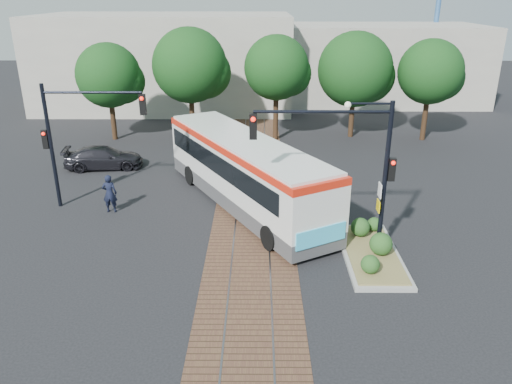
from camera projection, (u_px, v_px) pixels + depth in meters
ground at (251, 244)px, 20.89m from camera, size 120.00×120.00×0.00m
trackbed at (252, 206)px, 24.60m from camera, size 3.60×40.00×0.02m
tree_row at (272, 70)px, 34.31m from camera, size 26.40×5.60×7.67m
warehouses at (250, 62)px, 46.14m from camera, size 40.00×13.00×8.00m
city_bus at (244, 169)px, 24.06m from camera, size 8.50×12.32×3.38m
traffic_island at (371, 248)px, 19.91m from camera, size 2.20×5.20×1.13m
signal_pole_main at (354, 156)px, 18.57m from camera, size 5.49×0.46×6.00m
signal_pole_left at (73, 130)px, 23.20m from camera, size 4.99×0.34×6.00m
officer at (110, 193)px, 23.65m from camera, size 0.69×0.46×1.88m
parked_car at (104, 157)px, 29.69m from camera, size 4.74×2.43×1.32m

